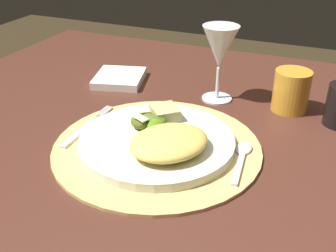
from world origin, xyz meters
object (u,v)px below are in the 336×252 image
Objects in this scene: dinner_plate at (157,141)px; fork at (86,127)px; napkin at (119,78)px; amber_tumbler at (291,91)px; spoon at (242,155)px; dining_table at (202,205)px; wine_glass at (220,49)px.

dinner_plate is 0.15m from fork.
napkin is 1.43× the size of amber_tumbler.
amber_tumbler is at bearing 35.87° from fork.
dinner_plate reaches higher than fork.
spoon is at bearing 4.49° from fork.
dining_table is 10.27× the size of spoon.
napkin is (-0.21, 0.25, -0.00)m from dinner_plate.
dinner_plate is 2.07× the size of spoon.
dinner_plate reaches higher than napkin.
dinner_plate is 1.59× the size of fork.
fork is (-0.15, 0.00, -0.01)m from dinner_plate.
fork is 1.30× the size of spoon.
dining_table is 4.96× the size of dinner_plate.
spoon is (0.15, 0.03, -0.01)m from dinner_plate.
napkin is at bearing 104.19° from fork.
dining_table is 0.32m from wine_glass.
fork is at bearing -128.19° from wine_glass.
spoon is (0.07, -0.01, 0.14)m from dining_table.
amber_tumbler is at bearing 61.33° from dining_table.
dining_table is at bearing 26.74° from dinner_plate.
spoon is at bearing -101.19° from amber_tumbler.
amber_tumbler is at bearing 52.47° from dinner_plate.
dinner_plate is at bearing -127.53° from amber_tumbler.
dinner_plate reaches higher than dining_table.
fork is 0.32m from wine_glass.
wine_glass is 0.17m from amber_tumbler.
spoon is 0.80× the size of wine_glass.
amber_tumbler is (0.16, 0.01, -0.07)m from wine_glass.
dining_table is at bearing -118.67° from amber_tumbler.
amber_tumbler reaches higher than dining_table.
dinner_plate is 0.32m from napkin.
wine_glass is at bearing 117.26° from spoon.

